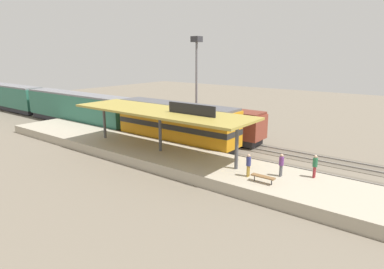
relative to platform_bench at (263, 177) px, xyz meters
The scene contains 14 objects.
ground_plane 13.63m from the platform_bench, 53.86° to the left, with size 120.00×120.00×0.00m, color #706656.
track_near 12.56m from the platform_bench, 61.29° to the left, with size 3.20×110.00×0.16m.
track_far 15.30m from the platform_bench, 45.95° to the left, with size 3.20×110.00×0.16m.
platform 11.08m from the platform_bench, 82.72° to the left, with size 6.00×44.00×0.90m, color #A89E89.
station_canopy 11.41m from the platform_bench, 82.66° to the left, with size 5.20×18.00×4.70m.
platform_bench is the anchor object (origin of this frame).
locomotive 14.32m from the platform_bench, 65.16° to the left, with size 2.93×14.43×4.44m.
passenger_carriage_front 31.55m from the platform_bench, 79.03° to the left, with size 2.90×20.00×4.24m.
passenger_carriage_rear 52.12m from the platform_bench, 83.39° to the left, with size 2.90×20.00×4.24m.
freight_car 15.49m from the platform_bench, 46.77° to the left, with size 2.80×12.00×3.54m.
light_mast 22.34m from the platform_bench, 49.37° to the left, with size 1.10×1.10×11.70m.
person_waiting 2.09m from the platform_bench, 13.22° to the right, with size 0.34×0.34×1.71m.
person_walking 4.08m from the platform_bench, 38.11° to the right, with size 0.34×0.34×1.71m.
person_boarding 1.56m from the platform_bench, 71.48° to the left, with size 0.34×0.34×1.71m.
Camera 1 is at (-26.11, -20.17, 9.69)m, focal length 30.96 mm.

